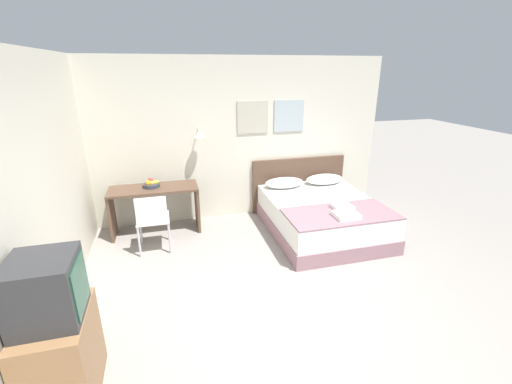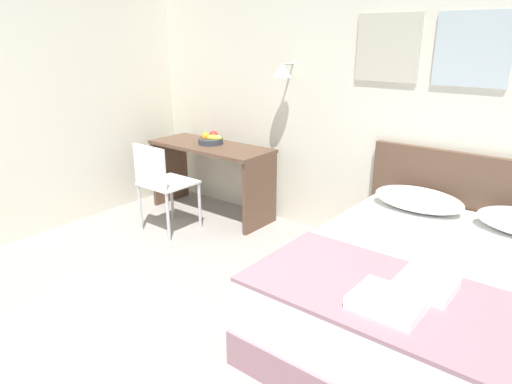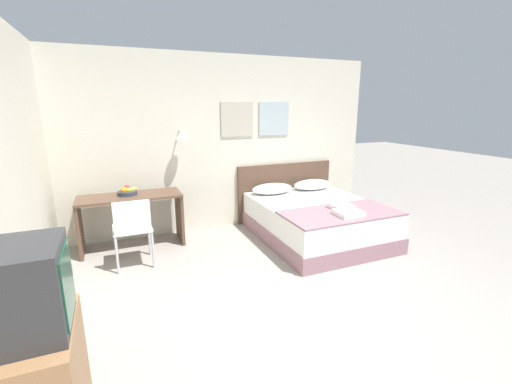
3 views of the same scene
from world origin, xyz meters
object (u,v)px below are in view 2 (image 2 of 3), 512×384
Objects in this scene: folded_towel_mid_bed at (388,302)px; folded_towel_near_foot at (426,285)px; pillow_left at (418,199)px; fruit_bowl at (211,139)px; headboard at (478,218)px; throw_blanket at (397,297)px; desk at (211,165)px; desk_chair at (160,180)px; bed at (429,298)px.

folded_towel_near_foot is at bearing 72.22° from folded_towel_mid_bed.
pillow_left is at bearing 104.78° from folded_towel_mid_bed.
headboard is at bearing 6.09° from fruit_bowl.
fruit_bowl is (-2.54, 1.30, 0.24)m from throw_blanket.
folded_towel_mid_bed is at bearing -29.12° from desk.
folded_towel_mid_bed is (0.00, -1.71, 0.11)m from headboard.
folded_towel_mid_bed is at bearing -75.22° from pillow_left.
throw_blanket is 4.75× the size of folded_towel_mid_bed.
bed is at bearing -1.05° from desk_chair.
throw_blanket is 2.86m from fruit_bowl.
desk_chair is (-2.53, -0.96, 0.04)m from headboard.
fruit_bowl reaches higher than bed.
desk reaches higher than folded_towel_mid_bed.
desk_chair is 3.23× the size of fruit_bowl.
bed is 2.69m from fruit_bowl.
desk is (-2.13, -0.04, -0.09)m from pillow_left.
folded_towel_mid_bed is at bearing -29.49° from fruit_bowl.
desk is 4.99× the size of fruit_bowl.
desk_chair is at bearing 163.58° from folded_towel_mid_bed.
pillow_left is at bearing 111.84° from folded_towel_near_foot.
folded_towel_near_foot is at bearing -77.94° from bed.
bed is 2.27× the size of desk_chair.
desk_chair is (-0.02, -0.65, -0.01)m from desk.
desk_chair reaches higher than pillow_left.
fruit_bowl reaches higher than desk.
throw_blanket is at bearing -27.14° from fruit_bowl.
folded_towel_near_foot is 0.32× the size of desk_chair.
pillow_left is at bearing 1.01° from desk.
bed is at bearing -62.99° from pillow_left.
desk_chair is at bearing -89.92° from fruit_bowl.
desk_chair is (-2.16, -0.69, -0.10)m from pillow_left.
throw_blanket is (-0.00, -0.57, 0.28)m from bed.
fruit_bowl is (-0.03, 0.04, 0.26)m from desk.
folded_towel_mid_bed is at bearing -89.67° from bed.
fruit_bowl is at bearing 163.84° from bed.
throw_blanket is 5.68× the size of folded_towel_near_foot.
pillow_left is 1.36m from throw_blanket.
headboard is 2.55× the size of pillow_left.
fruit_bowl is at bearing -173.91° from headboard.
fruit_bowl reaches higher than throw_blanket.
folded_towel_mid_bed is at bearing -16.42° from desk_chair.
fruit_bowl reaches higher than desk_chair.
folded_towel_mid_bed is 2.92m from fruit_bowl.
pillow_left is 2.47× the size of folded_towel_near_foot.
bed is at bearing -90.00° from headboard.
throw_blanket is 2.61m from desk_chair.
desk_chair reaches higher than desk.
pillow_left is 2.17m from fruit_bowl.
pillow_left is 0.50× the size of desk.
desk is at bearing 156.57° from folded_towel_near_foot.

